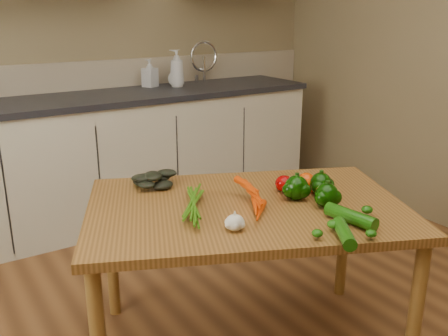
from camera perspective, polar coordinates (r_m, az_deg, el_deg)
name	(u,v)px	position (r m, az deg, el deg)	size (l,w,h in m)	color
room	(286,77)	(1.63, 7.07, 10.26)	(4.04, 5.04, 2.64)	brown
counter_run	(125,155)	(3.63, -11.29, 1.45)	(2.84, 0.64, 1.14)	beige
table	(246,221)	(2.08, 2.57, -6.11)	(1.51, 1.28, 0.69)	#915E2A
soap_bottle_a	(177,68)	(3.77, -5.41, 11.28)	(0.10, 0.11, 0.27)	silver
soap_bottle_b	(150,73)	(3.79, -8.48, 10.70)	(0.09, 0.09, 0.20)	silver
soap_bottle_c	(176,75)	(3.85, -5.56, 10.49)	(0.12, 0.12, 0.15)	silver
carrot_bunch	(234,200)	(2.01, 1.16, -3.64)	(0.24, 0.18, 0.06)	#E64205
leafy_greens	(155,178)	(2.24, -7.89, -1.11)	(0.18, 0.17, 0.09)	black
garlic_bulb	(235,223)	(1.81, 1.24, -6.25)	(0.07, 0.07, 0.06)	white
pepper_a	(296,188)	(2.11, 8.28, -2.24)	(0.10, 0.10, 0.10)	black
pepper_b	(321,184)	(2.18, 11.00, -1.79)	(0.10, 0.10, 0.10)	black
pepper_c	(327,195)	(2.05, 11.67, -3.06)	(0.10, 0.10, 0.10)	black
tomato_a	(284,184)	(2.19, 6.90, -1.78)	(0.08, 0.08, 0.07)	#980202
tomato_b	(306,180)	(2.25, 9.38, -1.41)	(0.08, 0.08, 0.07)	#D23E05
tomato_c	(315,184)	(2.21, 10.41, -1.84)	(0.08, 0.08, 0.07)	#D23E05
zucchini_a	(351,217)	(1.92, 14.27, -5.41)	(0.05, 0.05, 0.21)	#124807
zucchini_b	(344,233)	(1.79, 13.58, -7.27)	(0.05, 0.05, 0.19)	#124807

